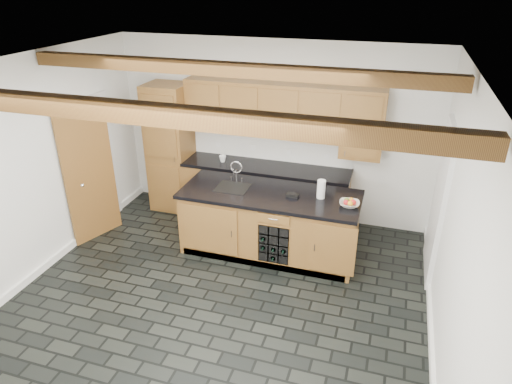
# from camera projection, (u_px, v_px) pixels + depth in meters

# --- Properties ---
(ground) EXTENTS (5.00, 5.00, 0.00)m
(ground) POSITION_uv_depth(u_px,v_px,m) (217.00, 302.00, 5.59)
(ground) COLOR black
(ground) RESTS_ON ground
(room_shell) EXTENTS (5.01, 5.00, 5.00)m
(room_shell) POSITION_uv_depth(u_px,v_px,m) (222.00, 170.00, 5.41)
(room_shell) COLOR white
(room_shell) RESTS_ON ground
(back_cabinetry) EXTENTS (3.65, 0.62, 2.20)m
(back_cabinetry) POSITION_uv_depth(u_px,v_px,m) (245.00, 160.00, 7.19)
(back_cabinetry) COLOR brown
(back_cabinetry) RESTS_ON ground
(island) EXTENTS (2.48, 0.96, 0.93)m
(island) POSITION_uv_depth(u_px,v_px,m) (270.00, 223.00, 6.41)
(island) COLOR brown
(island) RESTS_ON ground
(faucet) EXTENTS (0.45, 0.40, 0.34)m
(faucet) POSITION_uv_depth(u_px,v_px,m) (233.00, 185.00, 6.39)
(faucet) COLOR black
(faucet) RESTS_ON island
(kitchen_scale) EXTENTS (0.17, 0.11, 0.05)m
(kitchen_scale) POSITION_uv_depth(u_px,v_px,m) (292.00, 195.00, 6.11)
(kitchen_scale) COLOR black
(kitchen_scale) RESTS_ON island
(fruit_bowl) EXTENTS (0.28, 0.28, 0.06)m
(fruit_bowl) POSITION_uv_depth(u_px,v_px,m) (349.00, 204.00, 5.85)
(fruit_bowl) COLOR beige
(fruit_bowl) RESTS_ON island
(fruit_cluster) EXTENTS (0.16, 0.17, 0.07)m
(fruit_cluster) POSITION_uv_depth(u_px,v_px,m) (350.00, 202.00, 5.84)
(fruit_cluster) COLOR red
(fruit_cluster) RESTS_ON fruit_bowl
(paper_towel) EXTENTS (0.11, 0.11, 0.25)m
(paper_towel) POSITION_uv_depth(u_px,v_px,m) (321.00, 189.00, 6.04)
(paper_towel) COLOR white
(paper_towel) RESTS_ON island
(mug) EXTENTS (0.15, 0.15, 0.10)m
(mug) POSITION_uv_depth(u_px,v_px,m) (223.00, 159.00, 7.23)
(mug) COLOR white
(mug) RESTS_ON back_cabinetry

